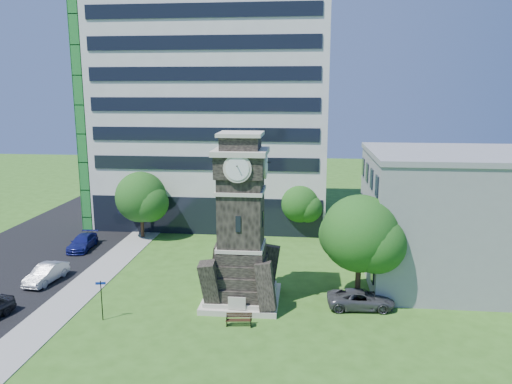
# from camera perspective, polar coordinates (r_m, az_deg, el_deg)

# --- Properties ---
(ground) EXTENTS (160.00, 160.00, 0.00)m
(ground) POSITION_cam_1_polar(r_m,az_deg,el_deg) (35.81, -6.98, -13.34)
(ground) COLOR #325E1B
(ground) RESTS_ON ground
(sidewalk) EXTENTS (3.00, 70.00, 0.06)m
(sidewalk) POSITION_cam_1_polar(r_m,az_deg,el_deg) (43.08, -18.05, -9.40)
(sidewalk) COLOR gray
(sidewalk) RESTS_ON ground
(clock_tower) EXTENTS (5.40, 5.40, 12.22)m
(clock_tower) POSITION_cam_1_polar(r_m,az_deg,el_deg) (35.29, -1.71, -4.47)
(clock_tower) COLOR beige
(clock_tower) RESTS_ON ground
(office_tall) EXTENTS (26.20, 15.11, 28.60)m
(office_tall) POSITION_cam_1_polar(r_m,az_deg,el_deg) (58.44, -4.75, 10.77)
(office_tall) COLOR silver
(office_tall) RESTS_ON ground
(office_low) EXTENTS (15.20, 12.20, 10.40)m
(office_low) POSITION_cam_1_polar(r_m,az_deg,el_deg) (42.66, 22.71, -2.65)
(office_low) COLOR gray
(office_low) RESTS_ON ground
(car_street_mid) EXTENTS (1.98, 4.44, 1.42)m
(car_street_mid) POSITION_cam_1_polar(r_m,az_deg,el_deg) (43.52, -22.85, -8.58)
(car_street_mid) COLOR #A1A4A9
(car_street_mid) RESTS_ON ground
(car_street_north) EXTENTS (2.21, 4.73, 1.34)m
(car_street_north) POSITION_cam_1_polar(r_m,az_deg,el_deg) (50.95, -19.20, -5.45)
(car_street_north) COLOR navy
(car_street_north) RESTS_ON ground
(car_east_lot) EXTENTS (4.81, 2.45, 1.30)m
(car_east_lot) POSITION_cam_1_polar(r_m,az_deg,el_deg) (36.49, 11.89, -11.91)
(car_east_lot) COLOR #49494E
(car_east_lot) RESTS_ON ground
(park_bench) EXTENTS (1.67, 0.45, 0.86)m
(park_bench) POSITION_cam_1_polar(r_m,az_deg,el_deg) (33.40, -1.96, -14.32)
(park_bench) COLOR black
(park_bench) RESTS_ON ground
(street_sign) EXTENTS (0.66, 0.07, 2.76)m
(street_sign) POSITION_cam_1_polar(r_m,az_deg,el_deg) (35.11, -17.25, -11.25)
(street_sign) COLOR black
(street_sign) RESTS_ON ground
(tree_nw) EXTENTS (5.71, 5.19, 6.89)m
(tree_nw) POSITION_cam_1_polar(r_m,az_deg,el_deg) (52.33, -12.93, -0.74)
(tree_nw) COLOR #332114
(tree_nw) RESTS_ON ground
(tree_nc) EXTENTS (5.46, 4.97, 6.68)m
(tree_nc) POSITION_cam_1_polar(r_m,az_deg,el_deg) (53.19, -2.18, -0.35)
(tree_nc) COLOR #332114
(tree_nc) RESTS_ON ground
(tree_ne) EXTENTS (4.51, 4.10, 5.56)m
(tree_ne) POSITION_cam_1_polar(r_m,az_deg,el_deg) (52.07, 5.10, -1.40)
(tree_ne) COLOR #332114
(tree_ne) RESTS_ON ground
(tree_east) EXTENTS (6.03, 5.48, 7.89)m
(tree_east) POSITION_cam_1_polar(r_m,az_deg,el_deg) (35.99, 11.90, -4.97)
(tree_east) COLOR #332114
(tree_east) RESTS_ON ground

